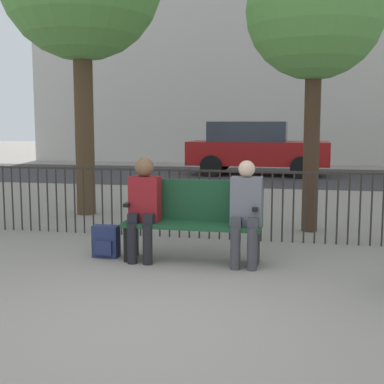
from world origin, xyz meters
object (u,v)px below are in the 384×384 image
object	(u,v)px
park_bench	(193,218)
parked_car_1	(255,147)
seated_person_0	(144,203)
tree_0	(315,12)
seated_person_1	(246,208)
backpack	(106,242)

from	to	relation	value
park_bench	parked_car_1	world-z (taller)	parked_car_1
parked_car_1	park_bench	bearing A→B (deg)	-88.63
seated_person_0	tree_0	size ratio (longest dim) A/B	0.29
parked_car_1	seated_person_0	bearing A→B (deg)	-91.63
seated_person_1	backpack	world-z (taller)	seated_person_1
park_bench	backpack	distance (m)	1.08
seated_person_1	tree_0	world-z (taller)	tree_0
park_bench	seated_person_1	world-z (taller)	seated_person_1
seated_person_1	parked_car_1	distance (m)	10.59
park_bench	parked_car_1	size ratio (longest dim) A/B	0.37
seated_person_1	backpack	distance (m)	1.71
park_bench	seated_person_0	size ratio (longest dim) A/B	1.33
tree_0	parked_car_1	distance (m)	8.88
backpack	parked_car_1	distance (m)	10.56
seated_person_1	backpack	size ratio (longest dim) A/B	3.11
seated_person_0	parked_car_1	size ratio (longest dim) A/B	0.28
parked_car_1	backpack	bearing A→B (deg)	-94.27
park_bench	tree_0	size ratio (longest dim) A/B	0.38
tree_0	backpack	bearing A→B (deg)	-138.59
park_bench	backpack	world-z (taller)	park_bench
park_bench	seated_person_1	xyz separation A→B (m)	(0.61, -0.13, 0.16)
park_bench	parked_car_1	bearing A→B (deg)	91.37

